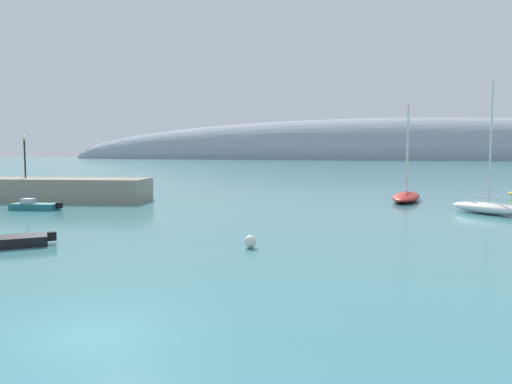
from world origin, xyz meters
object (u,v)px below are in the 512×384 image
mooring_buoy_white (250,242)px  harbor_lamp_post (25,152)px  sailboat_red_outer_mooring (406,196)px  sailboat_white_near_shore (488,207)px  motorboat_teal_foreground (35,206)px

mooring_buoy_white → harbor_lamp_post: (-27.18, 18.04, 4.36)m
sailboat_red_outer_mooring → harbor_lamp_post: sailboat_red_outer_mooring is taller
sailboat_white_near_shore → sailboat_red_outer_mooring: 10.30m
sailboat_red_outer_mooring → mooring_buoy_white: sailboat_red_outer_mooring is taller
mooring_buoy_white → harbor_lamp_post: 32.91m
motorboat_teal_foreground → harbor_lamp_post: bearing=-54.7°
mooring_buoy_white → sailboat_white_near_shore: bearing=50.1°
motorboat_teal_foreground → mooring_buoy_white: bearing=144.8°
motorboat_teal_foreground → harbor_lamp_post: size_ratio=1.06×
mooring_buoy_white → harbor_lamp_post: size_ratio=0.15×
sailboat_red_outer_mooring → sailboat_white_near_shore: bearing=-138.6°
harbor_lamp_post → sailboat_red_outer_mooring: bearing=12.2°
sailboat_red_outer_mooring → motorboat_teal_foreground: bearing=124.8°
mooring_buoy_white → harbor_lamp_post: bearing=146.4°
sailboat_white_near_shore → mooring_buoy_white: (-14.37, -17.16, -0.22)m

